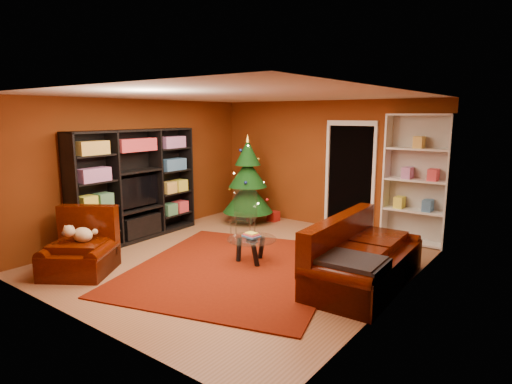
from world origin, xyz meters
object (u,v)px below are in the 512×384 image
Objects in this scene: acrylic_chair at (243,219)px; christmas_tree at (248,180)px; armchair at (79,248)px; gift_box_teal at (244,213)px; dog at (83,235)px; coffee_table at (252,250)px; media_unit at (136,185)px; sofa at (366,252)px; rug at (235,268)px; gift_box_red at (273,216)px; white_bookshelf at (417,180)px.

christmas_tree is at bearing 100.07° from acrylic_chair.
acrylic_chair is (0.94, 2.68, 0.05)m from armchair.
gift_box_teal is (-0.23, 0.15, -0.79)m from christmas_tree.
dog is (0.01, 0.07, 0.19)m from armchair.
coffee_table is (1.75, 1.89, -0.18)m from armchair.
media_unit is 2.08m from acrylic_chair.
christmas_tree is 0.89× the size of sofa.
rug is 3.93× the size of acrylic_chair.
acrylic_chair reaches higher than gift_box_red.
coffee_table is (1.74, 1.82, -0.37)m from dog.
christmas_tree is at bearing 60.23° from sofa.
armchair is (0.77, -1.65, -0.64)m from media_unit.
gift_box_red is at bearing 117.48° from coffee_table.
coffee_table is at bearing -124.17° from white_bookshelf.
media_unit reaches higher than sofa.
white_bookshelf is 2.46m from sofa.
white_bookshelf is at bearing 59.54° from rug.
christmas_tree reaches higher than coffee_table.
rug is at bearing -5.44° from media_unit.
armchair is 4.12m from sofa.
white_bookshelf is 2.43× the size of armchair.
dog is at bearing 117.90° from sofa.
media_unit reaches higher than acrylic_chair.
sofa is (1.82, 0.61, 0.46)m from rug.
acrylic_chair reaches higher than rug.
media_unit reaches higher than dog.
gift_box_red is 0.28× the size of coffee_table.
armchair is at bearing -132.84° from coffee_table.
white_bookshelf is at bearing 11.44° from acrylic_chair.
armchair is at bearing -88.17° from gift_box_teal.
gift_box_teal is 0.13× the size of sofa.
acrylic_chair is at bearing 123.82° from rug.
dog is (-0.09, -3.82, -0.36)m from christmas_tree.
sofa is 2.51× the size of acrylic_chair.
rug is at bearing 8.23° from armchair.
armchair is at bearing -128.52° from white_bookshelf.
media_unit is 1.39× the size of christmas_tree.
rug is at bearing -55.85° from christmas_tree.
white_bookshelf is at bearing 18.62° from dog.
armchair is 0.45× the size of sofa.
christmas_tree is 2.70m from coffee_table.
gift_box_red is 3.16m from white_bookshelf.
rug is 0.41m from coffee_table.
dog is at bearing -139.36° from rug.
dog is at bearing -87.93° from gift_box_teal.
sofa is (3.04, -2.19, 0.36)m from gift_box_red.
gift_box_teal is 0.33× the size of acrylic_chair.
gift_box_red is (0.61, 0.28, -0.03)m from gift_box_teal.
gift_box_teal is 0.29× the size of armchair.
rug is 3.45× the size of armchair.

